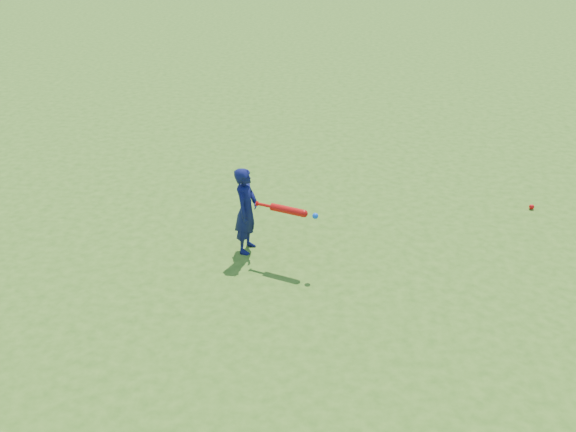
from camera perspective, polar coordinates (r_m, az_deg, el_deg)
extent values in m
plane|color=#3A6A19|center=(7.48, -4.46, -1.75)|extent=(80.00, 80.00, 0.00)
imported|color=#0F1347|center=(6.96, -3.74, 0.50)|extent=(0.31, 0.40, 0.99)
sphere|color=red|center=(8.59, 20.84, 0.77)|extent=(0.06, 0.06, 0.06)
cylinder|color=red|center=(6.79, -2.76, 1.11)|extent=(0.03, 0.05, 0.05)
cylinder|color=red|center=(6.75, -2.09, 0.97)|extent=(0.18, 0.09, 0.03)
cylinder|color=red|center=(6.65, -0.04, 0.53)|extent=(0.38, 0.21, 0.08)
sphere|color=red|center=(6.58, 1.44, 0.22)|extent=(0.08, 0.08, 0.08)
sphere|color=blue|center=(6.54, 2.44, 0.00)|extent=(0.06, 0.06, 0.06)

